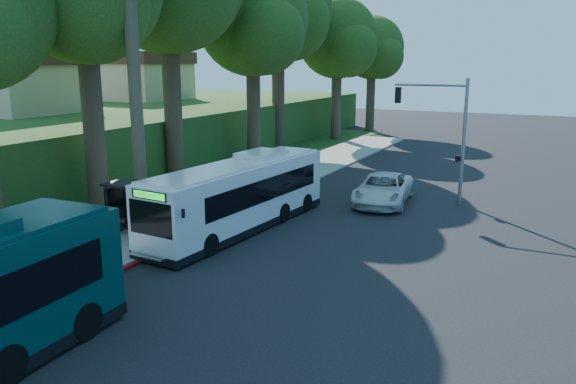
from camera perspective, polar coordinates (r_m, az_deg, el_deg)
The scene contains 14 objects.
ground at distance 25.24m, azimuth 2.16°, elevation -5.08°, with size 140.00×140.00×0.00m, color black.
sidewalk at distance 28.86m, azimuth -11.17°, elevation -2.85°, with size 4.50×70.00×0.12m, color gray.
red_curb at distance 24.50m, azimuth -12.58°, elevation -5.81°, with size 0.25×30.00×0.13m, color maroon.
grass_verge at distance 36.12m, azimuth -13.54°, elevation 0.21°, with size 8.00×70.00×0.06m, color #234719.
bus_shelter at distance 26.27m, azimuth -15.05°, elevation -0.70°, with size 3.20×1.51×2.55m.
stop_sign_pole at distance 23.46m, azimuth -15.11°, elevation -1.66°, with size 0.35×0.06×3.17m.
traffic_signal_pole at distance 32.62m, azimuth 15.74°, elevation 6.56°, with size 4.10×0.30×7.00m.
hillside_backdrop at distance 51.97m, azimuth -17.89°, elevation 6.51°, with size 24.00×60.00×8.80m.
tree_2 at distance 43.72m, azimuth -3.52°, elevation 16.52°, with size 8.82×8.40×15.12m.
tree_3 at distance 51.77m, azimuth -0.91°, elevation 17.69°, with size 10.08×9.60×17.28m.
tree_4 at distance 57.91m, azimuth 5.13°, elevation 14.93°, with size 8.40×8.00×14.14m.
tree_5 at distance 65.09m, azimuth 8.60°, elevation 13.97°, with size 7.35×7.00×12.86m.
white_bus at distance 26.82m, azimuth -4.82°, elevation -0.21°, with size 3.41×11.96×3.52m.
pickup at distance 32.21m, azimuth 9.66°, elevation 0.31°, with size 2.76×5.99×1.66m, color silver.
Camera 1 is at (9.83, -21.87, 7.90)m, focal length 35.00 mm.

